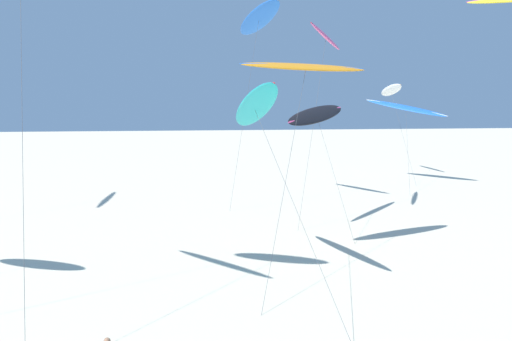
# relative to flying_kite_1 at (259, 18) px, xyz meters

# --- Properties ---
(flying_kite_1) EXTENTS (4.72, 7.93, 16.97)m
(flying_kite_1) POSITION_rel_flying_kite_1_xyz_m (0.00, 0.00, 0.00)
(flying_kite_1) COLOR blue
(flying_kite_1) RESTS_ON ground
(flying_kite_2) EXTENTS (8.30, 11.83, 11.00)m
(flying_kite_2) POSITION_rel_flying_kite_1_xyz_m (0.52, -16.27, -4.83)
(flying_kite_2) COLOR orange
(flying_kite_2) RESTS_ON ground
(flying_kite_3) EXTENTS (7.34, 12.42, 8.91)m
(flying_kite_3) POSITION_rel_flying_kite_1_xyz_m (16.84, 9.33, -7.67)
(flying_kite_3) COLOR blue
(flying_kite_3) RESTS_ON ground
(flying_kite_4) EXTENTS (6.25, 10.83, 8.69)m
(flying_kite_4) POSITION_rel_flying_kite_1_xyz_m (3.09, -8.22, -7.77)
(flying_kite_4) COLOR black
(flying_kite_4) RESTS_ON ground
(flying_kite_8) EXTENTS (1.54, 13.32, 10.78)m
(flying_kite_8) POSITION_rel_flying_kite_1_xyz_m (17.55, 15.62, -5.74)
(flying_kite_8) COLOR white
(flying_kite_8) RESTS_ON ground
(flying_kite_9) EXTENTS (5.72, 10.20, 14.53)m
(flying_kite_9) POSITION_rel_flying_kite_1_xyz_m (4.51, -4.97, -1.99)
(flying_kite_9) COLOR #EA5193
(flying_kite_9) RESTS_ON ground
(flying_kite_11) EXTENTS (3.35, 14.18, 9.99)m
(flying_kite_11) POSITION_rel_flying_kite_1_xyz_m (-2.86, -19.75, -7.00)
(flying_kite_11) COLOR #19B2B7
(flying_kite_11) RESTS_ON ground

